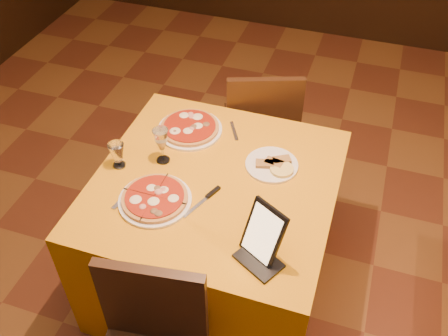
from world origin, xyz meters
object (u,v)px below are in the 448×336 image
(pizza_near, at_px, (155,199))
(wine_glass, at_px, (162,145))
(pizza_far, at_px, (190,128))
(tablet, at_px, (263,233))
(main_table, at_px, (216,232))
(water_glass, at_px, (118,155))
(chair_main_far, at_px, (259,125))

(pizza_near, relative_size, wine_glass, 1.71)
(pizza_far, xyz_separation_m, tablet, (0.55, -0.63, 0.10))
(tablet, bearing_deg, main_table, 162.52)
(pizza_near, distance_m, water_glass, 0.31)
(chair_main_far, distance_m, water_glass, 1.05)
(main_table, bearing_deg, chair_main_far, 90.00)
(chair_main_far, bearing_deg, pizza_near, 58.59)
(chair_main_far, height_order, pizza_far, chair_main_far)
(main_table, bearing_deg, pizza_far, 128.67)
(chair_main_far, xyz_separation_m, wine_glass, (-0.28, -0.78, 0.39))
(chair_main_far, height_order, tablet, tablet)
(main_table, relative_size, pizza_near, 3.38)
(pizza_far, distance_m, wine_glass, 0.27)
(tablet, bearing_deg, chair_main_far, 134.09)
(chair_main_far, distance_m, tablet, 1.27)
(chair_main_far, bearing_deg, tablet, 85.05)
(tablet, bearing_deg, water_glass, -170.83)
(main_table, relative_size, water_glass, 8.46)
(pizza_near, xyz_separation_m, wine_glass, (-0.07, 0.26, 0.08))
(pizza_far, relative_size, water_glass, 2.56)
(tablet, bearing_deg, pizza_near, -164.00)
(pizza_near, bearing_deg, pizza_far, 93.70)
(main_table, distance_m, wine_glass, 0.55)
(pizza_far, bearing_deg, tablet, -48.71)
(chair_main_far, bearing_deg, pizza_far, 45.34)
(water_glass, bearing_deg, chair_main_far, 62.07)
(water_glass, distance_m, tablet, 0.83)
(pizza_near, distance_m, pizza_far, 0.51)
(main_table, bearing_deg, wine_glass, 169.93)
(pizza_near, height_order, pizza_far, same)
(main_table, bearing_deg, water_glass, -174.03)
(chair_main_far, distance_m, wine_glass, 0.91)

